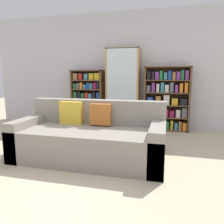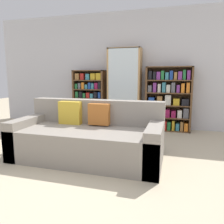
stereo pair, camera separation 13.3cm
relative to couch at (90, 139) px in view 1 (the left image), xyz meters
The scene contains 7 objects.
ground_plane 0.50m from the couch, 84.80° to the right, with size 16.00×16.00×0.00m, color beige.
wall_back 2.51m from the couch, 89.07° to the left, with size 6.81×0.06×2.70m.
couch is the anchor object (origin of this frame).
bookshelf_left 2.25m from the couch, 111.17° to the left, with size 0.78×0.32×1.35m.
display_cabinet 2.15m from the couch, 87.76° to the left, with size 0.75×0.36×1.84m.
bookshelf_right 2.36m from the couch, 62.53° to the left, with size 1.00×0.32×1.42m.
wine_bottle 1.00m from the couch, 48.16° to the left, with size 0.07×0.07×0.35m.
Camera 1 is at (1.05, -2.55, 1.21)m, focal length 35.00 mm.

